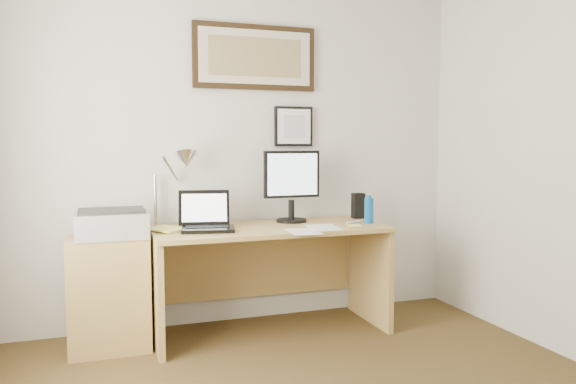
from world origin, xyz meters
name	(u,v)px	position (x,y,z in m)	size (l,w,h in m)	color
wall_back	(235,153)	(0.00, 2.00, 1.25)	(3.50, 0.02, 2.50)	silver
side_cabinet	(109,293)	(-0.92, 1.68, 0.36)	(0.50, 0.40, 0.73)	#A98747
water_bottle	(369,211)	(0.87, 1.55, 0.84)	(0.06, 0.06, 0.18)	#0C54A6
bottle_cap	(369,197)	(0.87, 1.55, 0.94)	(0.03, 0.03, 0.02)	#0C54A6
speaker	(358,206)	(0.92, 1.81, 0.85)	(0.09, 0.08, 0.19)	black
paper_sheet_a	(303,232)	(0.29, 1.34, 0.75)	(0.19, 0.27, 0.00)	white
paper_sheet_b	(324,227)	(0.48, 1.45, 0.75)	(0.21, 0.29, 0.00)	white
sticky_pad	(355,226)	(0.71, 1.43, 0.76)	(0.08, 0.08, 0.01)	#FCE877
marker_pen	(354,222)	(0.77, 1.58, 0.76)	(0.02, 0.02, 0.14)	white
book	(155,231)	(-0.63, 1.61, 0.76)	(0.19, 0.26, 0.02)	#EEED70
desk	(266,258)	(0.15, 1.72, 0.51)	(1.60, 0.70, 0.75)	#A98747
laptop	(207,221)	(-0.29, 1.62, 0.81)	(0.38, 0.35, 0.26)	black
lcd_monitor	(292,182)	(0.37, 1.79, 1.04)	(0.42, 0.22, 0.52)	black
printer	(112,224)	(-0.89, 1.64, 0.82)	(0.44, 0.34, 0.18)	#A6A6A8
desk_lamp	(183,163)	(-0.41, 1.81, 1.19)	(0.29, 0.27, 0.53)	silver
picture_large	(255,57)	(0.15, 1.97, 1.95)	(0.92, 0.04, 0.47)	black
picture_small	(294,127)	(0.45, 1.97, 1.45)	(0.30, 0.03, 0.30)	black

